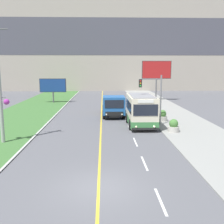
{
  "coord_description": "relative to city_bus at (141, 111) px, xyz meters",
  "views": [
    {
      "loc": [
        0.27,
        -11.99,
        5.83
      ],
      "look_at": [
        1.1,
        13.57,
        1.4
      ],
      "focal_mm": 42.0,
      "sensor_mm": 36.0,
      "label": 1
    }
  ],
  "objects": [
    {
      "name": "planter_round_second",
      "position": [
        2.63,
        2.2,
        -0.97
      ],
      "size": [
        1.03,
        1.03,
        1.19
      ],
      "color": "#B7B2A8",
      "rests_on": "sidewalk_right"
    },
    {
      "name": "lane_marking_centre",
      "position": [
        -3.64,
        -11.82,
        -1.57
      ],
      "size": [
        2.88,
        140.0,
        0.01
      ],
      "color": "gold",
      "rests_on": "ground_plane"
    },
    {
      "name": "dump_truck",
      "position": [
        -2.53,
        4.88,
        -0.28
      ],
      "size": [
        2.55,
        6.45,
        2.53
      ],
      "color": "black",
      "rests_on": "ground_plane"
    },
    {
      "name": "billboard_large",
      "position": [
        5.38,
        19.61,
        3.53
      ],
      "size": [
        5.0,
        0.24,
        6.82
      ],
      "color": "#59595B",
      "rests_on": "ground_plane"
    },
    {
      "name": "billboard_small",
      "position": [
        -11.93,
        17.71,
        1.17
      ],
      "size": [
        4.29,
        0.24,
        3.95
      ],
      "color": "#59595B",
      "rests_on": "ground_plane"
    },
    {
      "name": "traffic_light_mast",
      "position": [
        1.28,
        0.43,
        1.66
      ],
      "size": [
        2.28,
        0.32,
        5.03
      ],
      "color": "slate",
      "rests_on": "ground_plane"
    },
    {
      "name": "city_bus",
      "position": [
        0.0,
        0.0,
        0.0
      ],
      "size": [
        2.64,
        5.54,
        3.12
      ],
      "color": "beige",
      "rests_on": "ground_plane"
    },
    {
      "name": "planter_round_near",
      "position": [
        2.55,
        -2.64,
        -0.99
      ],
      "size": [
        1.0,
        1.0,
        1.16
      ],
      "color": "#B7B2A8",
      "rests_on": "sidewalk_right"
    },
    {
      "name": "apartment_block_background",
      "position": [
        -3.96,
        42.41,
        10.68
      ],
      "size": [
        80.0,
        8.04,
        24.51
      ],
      "color": "#A89E8E",
      "rests_on": "ground_plane"
    },
    {
      "name": "ground_plane",
      "position": [
        -3.96,
        -13.26,
        -1.57
      ],
      "size": [
        300.0,
        300.0,
        0.0
      ],
      "primitive_type": "plane",
      "color": "#56565B"
    }
  ]
}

